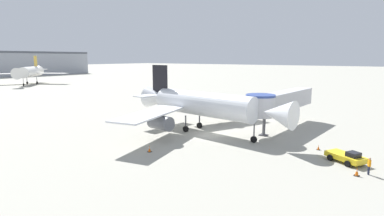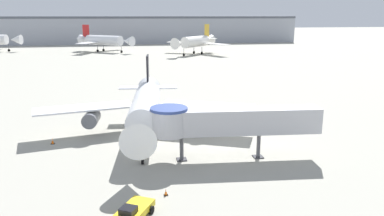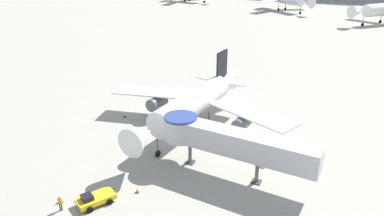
% 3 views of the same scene
% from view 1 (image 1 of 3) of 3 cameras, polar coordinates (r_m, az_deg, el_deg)
% --- Properties ---
extents(ground_plane, '(800.00, 800.00, 0.00)m').
position_cam_1_polar(ground_plane, '(43.91, 3.29, -5.20)').
color(ground_plane, '#9E9B8E').
extents(main_airplane, '(30.23, 26.64, 9.96)m').
position_cam_1_polar(main_airplane, '(45.18, 1.59, 0.69)').
color(main_airplane, silver).
rests_on(main_airplane, ground_plane).
extents(jet_bridge, '(19.00, 4.72, 6.13)m').
position_cam_1_polar(jet_bridge, '(48.33, 16.22, 1.18)').
color(jet_bridge, '#B7B7BC').
rests_on(jet_bridge, ground_plane).
extents(pushback_tug_yellow, '(3.63, 4.40, 1.39)m').
position_cam_1_polar(pushback_tug_yellow, '(36.67, 27.34, -8.25)').
color(pushback_tug_yellow, yellow).
rests_on(pushback_tug_yellow, ground_plane).
extents(traffic_cone_near_nose, '(0.39, 0.39, 0.64)m').
position_cam_1_polar(traffic_cone_near_nose, '(40.15, 22.94, -6.93)').
color(traffic_cone_near_nose, black).
rests_on(traffic_cone_near_nose, ground_plane).
extents(traffic_cone_apron_front, '(0.49, 0.49, 0.80)m').
position_cam_1_polar(traffic_cone_apron_front, '(33.28, 28.90, -10.62)').
color(traffic_cone_apron_front, black).
rests_on(traffic_cone_apron_front, ground_plane).
extents(traffic_cone_port_wing, '(0.48, 0.48, 0.79)m').
position_cam_1_polar(traffic_cone_port_wing, '(36.59, -8.11, -7.72)').
color(traffic_cone_port_wing, black).
rests_on(traffic_cone_port_wing, ground_plane).
extents(ground_crew_marshaller, '(0.38, 0.33, 1.73)m').
position_cam_1_polar(ground_crew_marshaller, '(33.96, 30.68, -9.28)').
color(ground_crew_marshaller, '#1E2338').
rests_on(ground_crew_marshaller, ground_plane).
extents(background_jet_gold_tail, '(23.85, 23.84, 11.94)m').
position_cam_1_polar(background_jet_gold_tail, '(143.29, -28.49, 6.06)').
color(background_jet_gold_tail, white).
rests_on(background_jet_gold_tail, ground_plane).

